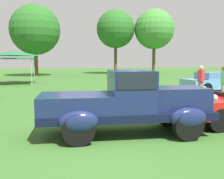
# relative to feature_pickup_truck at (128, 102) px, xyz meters

# --- Properties ---
(ground_plane) EXTENTS (120.00, 120.00, 0.00)m
(ground_plane) POSITION_rel_feature_pickup_truck_xyz_m (-0.39, -0.39, -0.87)
(ground_plane) COLOR #386628
(feature_pickup_truck) EXTENTS (4.62, 2.07, 1.70)m
(feature_pickup_truck) POSITION_rel_feature_pickup_truck_xyz_m (0.00, 0.00, 0.00)
(feature_pickup_truck) COLOR black
(feature_pickup_truck) RESTS_ON ground_plane
(show_car_skyblue) EXTENTS (4.28, 2.04, 1.22)m
(show_car_skyblue) POSITION_rel_feature_pickup_truck_xyz_m (8.03, 7.80, -0.27)
(show_car_skyblue) COLOR #669EDB
(show_car_skyblue) RESTS_ON ground_plane
(spectator_between_cars) EXTENTS (0.46, 0.43, 1.69)m
(spectator_between_cars) POSITION_rel_feature_pickup_truck_xyz_m (5.57, 5.49, 0.05)
(spectator_between_cars) COLOR #7F7056
(spectator_between_cars) RESTS_ON ground_plane
(spectator_far_side) EXTENTS (0.42, 0.47, 1.69)m
(spectator_far_side) POSITION_rel_feature_pickup_truck_xyz_m (6.14, 4.46, 0.05)
(spectator_far_side) COLOR #9E998E
(spectator_far_side) RESTS_ON ground_plane
(canopy_tent_center_field) EXTENTS (3.32, 3.32, 2.71)m
(canopy_tent_center_field) POSITION_rel_feature_pickup_truck_xyz_m (-5.11, 15.84, 1.56)
(canopy_tent_center_field) COLOR #B7B7BC
(canopy_tent_center_field) RESTS_ON ground_plane
(treeline_mid_left) EXTENTS (6.15, 6.15, 8.77)m
(treeline_mid_left) POSITION_rel_feature_pickup_truck_xyz_m (-4.07, 26.92, 4.82)
(treeline_mid_left) COLOR brown
(treeline_mid_left) RESTS_ON ground_plane
(treeline_center) EXTENTS (5.45, 5.45, 9.13)m
(treeline_center) POSITION_rel_feature_pickup_truck_xyz_m (6.81, 29.63, 5.52)
(treeline_center) COLOR brown
(treeline_center) RESTS_ON ground_plane
(treeline_mid_right) EXTENTS (5.64, 5.64, 9.18)m
(treeline_mid_right) POSITION_rel_feature_pickup_truck_xyz_m (12.16, 28.29, 5.47)
(treeline_mid_right) COLOR brown
(treeline_mid_right) RESTS_ON ground_plane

